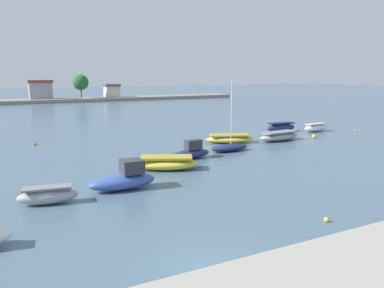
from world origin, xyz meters
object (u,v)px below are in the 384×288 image
(mooring_buoy_3, at_px, (326,220))
(mooring_buoy_4, at_px, (35,144))
(moored_boat_8, at_px, (281,127))
(moored_boat_5, at_px, (229,147))
(moored_boat_4, at_px, (191,152))
(moored_boat_7, at_px, (279,136))
(moored_boat_3, at_px, (166,163))
(mooring_buoy_2, at_px, (314,136))
(moored_boat_1, at_px, (48,196))
(moored_boat_2, at_px, (124,179))
(moored_boat_9, at_px, (316,128))
(mooring_buoy_1, at_px, (355,131))
(moored_boat_6, at_px, (229,139))

(mooring_buoy_3, bearing_deg, mooring_buoy_4, 110.56)
(moored_boat_8, bearing_deg, mooring_buoy_3, -123.80)
(moored_boat_5, bearing_deg, moored_boat_4, -168.67)
(moored_boat_7, bearing_deg, moored_boat_3, -164.28)
(mooring_buoy_2, bearing_deg, moored_boat_5, -171.73)
(moored_boat_3, xyz_separation_m, moored_boat_4, (3.49, 2.67, 0.05))
(moored_boat_5, distance_m, mooring_buoy_2, 12.77)
(moored_boat_1, bearing_deg, mooring_buoy_2, 27.06)
(mooring_buoy_3, bearing_deg, moored_boat_4, 87.83)
(moored_boat_7, bearing_deg, moored_boat_8, 42.94)
(moored_boat_1, height_order, mooring_buoy_3, moored_boat_1)
(moored_boat_4, xyz_separation_m, mooring_buoy_2, (17.32, 2.94, -0.34))
(moored_boat_2, xyz_separation_m, mooring_buoy_2, (25.23, 9.02, -0.46))
(moored_boat_3, xyz_separation_m, mooring_buoy_3, (2.88, -13.36, -0.38))
(moored_boat_2, distance_m, moored_boat_5, 14.50)
(moored_boat_9, bearing_deg, moored_boat_5, -166.08)
(moored_boat_1, relative_size, moored_boat_3, 0.65)
(moored_boat_2, xyz_separation_m, moored_boat_7, (20.61, 9.61, -0.19))
(moored_boat_1, distance_m, moored_boat_2, 4.78)
(moored_boat_9, relative_size, mooring_buoy_1, 13.89)
(moored_boat_6, distance_m, moored_boat_7, 5.75)
(moored_boat_3, height_order, moored_boat_6, moored_boat_3)
(moored_boat_5, relative_size, moored_boat_6, 1.25)
(moored_boat_5, xyz_separation_m, mooring_buoy_2, (12.63, 1.84, -0.19))
(moored_boat_1, distance_m, moored_boat_5, 19.04)
(moored_boat_6, height_order, mooring_buoy_4, moored_boat_6)
(moored_boat_3, bearing_deg, mooring_buoy_1, 37.77)
(mooring_buoy_2, xyz_separation_m, mooring_buoy_4, (-28.81, 10.02, -0.09))
(moored_boat_9, xyz_separation_m, mooring_buoy_1, (4.31, -2.53, -0.36))
(mooring_buoy_1, distance_m, mooring_buoy_2, 8.31)
(mooring_buoy_1, bearing_deg, mooring_buoy_3, -142.38)
(moored_boat_1, xyz_separation_m, moored_boat_4, (12.62, 6.82, 0.06))
(moored_boat_2, xyz_separation_m, mooring_buoy_4, (-3.58, 19.04, -0.54))
(moored_boat_3, relative_size, mooring_buoy_3, 21.10)
(moored_boat_8, xyz_separation_m, moored_boat_9, (3.98, -1.97, -0.06))
(moored_boat_4, height_order, mooring_buoy_3, moored_boat_4)
(moored_boat_1, height_order, moored_boat_4, moored_boat_4)
(moored_boat_1, relative_size, mooring_buoy_4, 13.59)
(moored_boat_1, bearing_deg, mooring_buoy_1, 25.00)
(moored_boat_4, height_order, moored_boat_8, moored_boat_4)
(moored_boat_7, bearing_deg, mooring_buoy_1, -2.59)
(moored_boat_8, xyz_separation_m, mooring_buoy_2, (0.06, -5.68, -0.34))
(moored_boat_4, distance_m, mooring_buoy_3, 16.06)
(moored_boat_2, distance_m, mooring_buoy_4, 19.38)
(moored_boat_5, height_order, moored_boat_8, moored_boat_5)
(moored_boat_3, bearing_deg, moored_boat_1, -130.99)
(moored_boat_7, relative_size, moored_boat_9, 1.44)
(mooring_buoy_2, bearing_deg, moored_boat_7, 172.75)
(mooring_buoy_1, xyz_separation_m, mooring_buoy_4, (-37.03, 8.84, -0.01))
(moored_boat_9, bearing_deg, moored_boat_3, -163.95)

